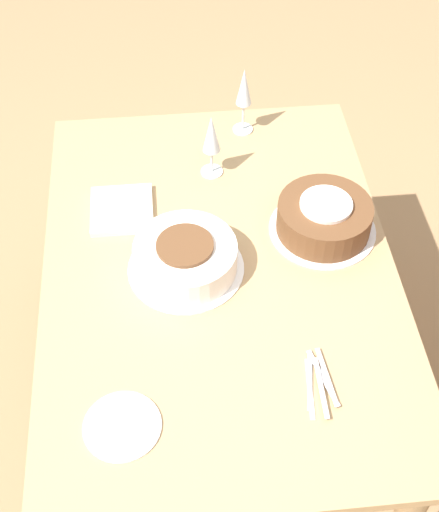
{
  "coord_description": "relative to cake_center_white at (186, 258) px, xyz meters",
  "views": [
    {
      "loc": [
        -1.29,
        0.13,
        2.27
      ],
      "look_at": [
        0.0,
        0.0,
        0.8
      ],
      "focal_mm": 50.0,
      "sensor_mm": 36.0,
      "label": 1
    }
  ],
  "objects": [
    {
      "name": "dessert_plate_left",
      "position": [
        -0.47,
        0.18,
        -0.04
      ],
      "size": [
        0.19,
        0.19,
        0.01
      ],
      "color": "silver",
      "rests_on": "dining_table"
    },
    {
      "name": "wine_glass_far",
      "position": [
        0.6,
        -0.23,
        0.11
      ],
      "size": [
        0.07,
        0.07,
        0.24
      ],
      "color": "silver",
      "rests_on": "dining_table"
    },
    {
      "name": "fork_pile",
      "position": [
        -0.4,
        -0.3,
        -0.04
      ],
      "size": [
        0.2,
        0.08,
        0.01
      ],
      "color": "silver",
      "rests_on": "dining_table"
    },
    {
      "name": "napkin_stack",
      "position": [
        0.24,
        0.18,
        -0.04
      ],
      "size": [
        0.2,
        0.19,
        0.02
      ],
      "color": "silver",
      "rests_on": "dining_table"
    },
    {
      "name": "ground_plane",
      "position": [
        -0.01,
        -0.09,
        -0.79
      ],
      "size": [
        12.0,
        12.0,
        0.0
      ],
      "primitive_type": "plane",
      "color": "#A87F56"
    },
    {
      "name": "cake_center_white",
      "position": [
        0.0,
        0.0,
        0.0
      ],
      "size": [
        0.33,
        0.33,
        0.1
      ],
      "color": "white",
      "rests_on": "dining_table"
    },
    {
      "name": "wine_glass_near",
      "position": [
        0.4,
        -0.11,
        0.1
      ],
      "size": [
        0.07,
        0.07,
        0.22
      ],
      "color": "silver",
      "rests_on": "dining_table"
    },
    {
      "name": "dining_table",
      "position": [
        -0.01,
        -0.09,
        -0.16
      ],
      "size": [
        1.42,
        0.99,
        0.75
      ],
      "color": "tan",
      "rests_on": "ground_plane"
    },
    {
      "name": "cake_front_chocolate",
      "position": [
        0.11,
        -0.41,
        0.0
      ],
      "size": [
        0.31,
        0.31,
        0.11
      ],
      "color": "white",
      "rests_on": "dining_table"
    }
  ]
}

